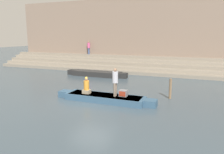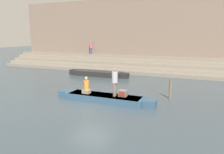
{
  "view_description": "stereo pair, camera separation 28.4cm",
  "coord_description": "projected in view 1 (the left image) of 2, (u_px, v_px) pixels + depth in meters",
  "views": [
    {
      "loc": [
        6.02,
        -11.62,
        3.89
      ],
      "look_at": [
        0.83,
        1.31,
        1.29
      ],
      "focal_mm": 35.0,
      "sensor_mm": 36.0,
      "label": 1
    },
    {
      "loc": [
        6.28,
        -11.51,
        3.89
      ],
      "look_at": [
        0.83,
        1.31,
        1.29
      ],
      "focal_mm": 35.0,
      "sensor_mm": 36.0,
      "label": 2
    }
  ],
  "objects": [
    {
      "name": "person_standing",
      "position": [
        115.0,
        80.0,
        12.82
      ],
      "size": [
        0.33,
        0.33,
        1.67
      ],
      "rotation": [
        0.0,
        0.0,
        -0.12
      ],
      "color": "#756656",
      "rests_on": "rowboat_main"
    },
    {
      "name": "ground_plane",
      "position": [
        92.0,
        100.0,
        13.52
      ],
      "size": [
        120.0,
        120.0,
        0.0
      ],
      "primitive_type": "plane",
      "color": "#3D4C56"
    },
    {
      "name": "moored_boat_shore",
      "position": [
        97.0,
        74.0,
        21.6
      ],
      "size": [
        6.31,
        1.28,
        0.49
      ],
      "rotation": [
        0.0,
        0.0,
        0.03
      ],
      "color": "black",
      "rests_on": "ground"
    },
    {
      "name": "mooring_post",
      "position": [
        170.0,
        89.0,
        13.7
      ],
      "size": [
        0.16,
        0.16,
        1.29
      ],
      "primitive_type": "cylinder",
      "color": "brown",
      "rests_on": "ground"
    },
    {
      "name": "person_rowing",
      "position": [
        86.0,
        87.0,
        13.51
      ],
      "size": [
        0.47,
        0.37,
        1.05
      ],
      "rotation": [
        0.0,
        0.0,
        -0.25
      ],
      "color": "gray",
      "rests_on": "rowboat_main"
    },
    {
      "name": "person_on_steps",
      "position": [
        89.0,
        47.0,
        27.45
      ],
      "size": [
        0.34,
        0.34,
        1.62
      ],
      "rotation": [
        0.0,
        0.0,
        1.25
      ],
      "color": "#3D4C75",
      "rests_on": "ghat_steps"
    },
    {
      "name": "ghat_steps",
      "position": [
        141.0,
        66.0,
        24.32
      ],
      "size": [
        36.0,
        3.83,
        1.65
      ],
      "color": "gray",
      "rests_on": "ground"
    },
    {
      "name": "tv_set",
      "position": [
        123.0,
        93.0,
        12.92
      ],
      "size": [
        0.47,
        0.4,
        0.37
      ],
      "rotation": [
        0.0,
        0.0,
        -0.03
      ],
      "color": "slate",
      "rests_on": "rowboat_main"
    },
    {
      "name": "back_wall",
      "position": [
        146.0,
        34.0,
        25.49
      ],
      "size": [
        34.2,
        1.28,
        8.31
      ],
      "color": "#7F6B5B",
      "rests_on": "ground"
    },
    {
      "name": "rowboat_main",
      "position": [
        105.0,
        98.0,
        13.27
      ],
      "size": [
        6.31,
        1.38,
        0.39
      ],
      "rotation": [
        0.0,
        0.0,
        0.01
      ],
      "color": "#33516B",
      "rests_on": "ground"
    }
  ]
}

